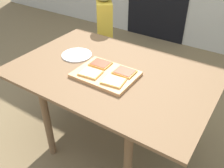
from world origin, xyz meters
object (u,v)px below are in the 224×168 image
pizza_slice_far_right (124,72)px  plate_white_left (77,55)px  cutting_board (106,75)px  pizza_slice_near_left (90,73)px  pizza_slice_near_right (113,81)px  pizza_slice_far_left (100,64)px  child_left (105,31)px  dining_table (112,82)px

pizza_slice_far_right → plate_white_left: pizza_slice_far_right is taller
cutting_board → pizza_slice_near_left: 0.10m
pizza_slice_near_right → pizza_slice_far_left: bearing=146.3°
child_left → dining_table: bearing=-51.9°
cutting_board → pizza_slice_far_right: bearing=36.2°
pizza_slice_far_right → pizza_slice_near_left: bearing=-143.0°
pizza_slice_far_left → plate_white_left: pizza_slice_far_left is taller
pizza_slice_far_right → pizza_slice_far_left: bearing=-179.5°
dining_table → pizza_slice_near_right: 0.20m
pizza_slice_near_left → pizza_slice_far_left: bearing=97.2°
dining_table → pizza_slice_far_left: (-0.09, -0.00, 0.11)m
dining_table → pizza_slice_near_right: pizza_slice_near_right is taller
plate_white_left → child_left: (-0.19, 0.63, -0.07)m
pizza_slice_near_left → plate_white_left: 0.31m
pizza_slice_far_left → pizza_slice_near_right: size_ratio=0.95×
cutting_board → pizza_slice_far_left: 0.12m
pizza_slice_far_left → child_left: bearing=122.8°
pizza_slice_far_right → child_left: size_ratio=0.12×
dining_table → pizza_slice_far_right: pizza_slice_far_right is taller
pizza_slice_near_left → pizza_slice_near_right: same height
pizza_slice_near_right → pizza_slice_far_right: 0.13m
dining_table → cutting_board: 0.12m
pizza_slice_near_left → pizza_slice_far_right: 0.22m
dining_table → pizza_slice_near_left: pizza_slice_near_left is taller
dining_table → pizza_slice_far_right: bearing=-1.2°
pizza_slice_near_right → plate_white_left: bearing=158.6°
plate_white_left → cutting_board: bearing=-18.2°
cutting_board → child_left: (-0.53, 0.74, -0.08)m
dining_table → plate_white_left: 0.35m
dining_table → plate_white_left: size_ratio=6.07×
dining_table → pizza_slice_near_right: (0.10, -0.13, 0.11)m
pizza_slice_near_right → child_left: 1.02m
cutting_board → pizza_slice_far_left: pizza_slice_far_left is taller
cutting_board → plate_white_left: size_ratio=1.75×
pizza_slice_near_left → child_left: bearing=119.3°
pizza_slice_far_left → pizza_slice_near_right: 0.23m
cutting_board → pizza_slice_near_left: bearing=-142.0°
pizza_slice_far_left → plate_white_left: bearing=169.8°
pizza_slice_far_left → pizza_slice_far_right: size_ratio=1.03×
pizza_slice_far_right → child_left: 0.93m
pizza_slice_far_left → pizza_slice_far_right: same height
cutting_board → pizza_slice_far_right: 0.12m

